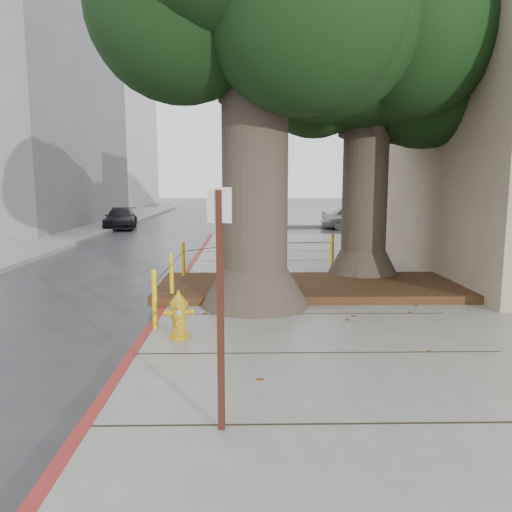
% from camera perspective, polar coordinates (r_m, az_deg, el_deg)
% --- Properties ---
extents(ground, '(140.00, 140.00, 0.00)m').
position_cam_1_polar(ground, '(6.90, 2.84, -12.19)').
color(ground, '#28282B').
rests_on(ground, ground).
extents(sidewalk_far, '(16.00, 20.00, 0.15)m').
position_cam_1_polar(sidewalk_far, '(37.08, 8.97, 4.71)').
color(sidewalk_far, slate).
rests_on(sidewalk_far, ground).
extents(curb_red, '(0.14, 26.00, 0.16)m').
position_cam_1_polar(curb_red, '(9.38, -10.59, -6.25)').
color(curb_red, maroon).
rests_on(curb_red, ground).
extents(planter_bed, '(6.40, 2.60, 0.16)m').
position_cam_1_polar(planter_bed, '(10.66, 6.26, -3.52)').
color(planter_bed, black).
rests_on(planter_bed, sidewalk_main).
extents(building_far_white, '(12.00, 18.00, 15.00)m').
position_cam_1_polar(building_far_white, '(54.27, -19.37, 13.34)').
color(building_far_white, silver).
rests_on(building_far_white, ground).
extents(building_side_white, '(10.00, 10.00, 9.00)m').
position_cam_1_polar(building_side_white, '(36.44, 26.27, 10.85)').
color(building_side_white, silver).
rests_on(building_side_white, ground).
extents(tree_near, '(4.50, 3.80, 7.68)m').
position_cam_1_polar(tree_near, '(9.73, 2.01, 26.12)').
color(tree_near, '#4C3F33').
rests_on(tree_near, sidewalk_main).
extents(tree_far, '(4.50, 3.80, 7.17)m').
position_cam_1_polar(tree_far, '(12.44, 14.23, 20.21)').
color(tree_far, '#4C3F33').
rests_on(tree_far, sidewalk_main).
extents(bollard_ring, '(3.79, 5.39, 0.95)m').
position_cam_1_polar(bollard_ring, '(10.97, -3.22, -0.84)').
color(bollard_ring, yellow).
rests_on(bollard_ring, sidewalk_main).
extents(fire_hydrant, '(0.38, 0.36, 0.72)m').
position_cam_1_polar(fire_hydrant, '(7.44, -8.80, -6.71)').
color(fire_hydrant, gold).
rests_on(fire_hydrant, sidewalk_main).
extents(signpost, '(0.22, 0.08, 2.24)m').
position_cam_1_polar(signpost, '(4.49, -4.10, -4.64)').
color(signpost, '#471911').
rests_on(signpost, sidewalk_main).
extents(car_silver, '(3.80, 1.76, 1.26)m').
position_cam_1_polar(car_silver, '(26.55, 11.44, 4.40)').
color(car_silver, '#B7B7BC').
rests_on(car_silver, ground).
extents(car_red, '(4.24, 1.82, 1.36)m').
position_cam_1_polar(car_red, '(26.74, 17.64, 4.30)').
color(car_red, maroon).
rests_on(car_red, ground).
extents(car_dark, '(1.98, 3.86, 1.07)m').
position_cam_1_polar(car_dark, '(27.20, -15.21, 4.16)').
color(car_dark, black).
rests_on(car_dark, ground).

